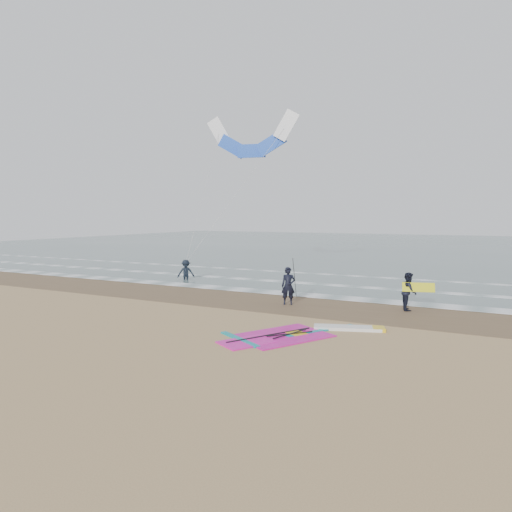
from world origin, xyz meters
The scene contains 11 objects.
ground centered at (0.00, 0.00, 0.00)m, with size 120.00×120.00×0.00m, color tan.
sea_water centered at (0.00, 48.00, 0.01)m, with size 120.00×80.00×0.02m, color #47605E.
wet_sand_band centered at (0.00, 6.00, 0.00)m, with size 120.00×5.00×0.01m, color brown.
foam_waterline centered at (0.00, 10.44, 0.03)m, with size 120.00×9.15×0.02m.
windsurf_rig centered at (2.07, 0.98, 0.03)m, with size 5.04×4.78×0.12m.
person_standing centered at (-0.34, 5.62, 0.85)m, with size 0.62×0.41×1.70m, color black.
person_walking centered at (4.68, 6.76, 0.81)m, with size 0.78×0.61×1.62m, color black.
person_wading centered at (-9.05, 10.00, 0.81)m, with size 1.05×0.60×1.62m, color black.
held_pole centered at (-0.04, 5.62, 1.25)m, with size 0.17×0.86×1.82m.
carried_kiteboard centered at (5.08, 6.66, 1.02)m, with size 1.30×0.51×0.39m.
surf_kite centered at (-6.25, 13.49, 8.87)m, with size 6.50×3.80×9.55m.
Camera 1 is at (7.45, -13.17, 4.00)m, focal length 32.00 mm.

